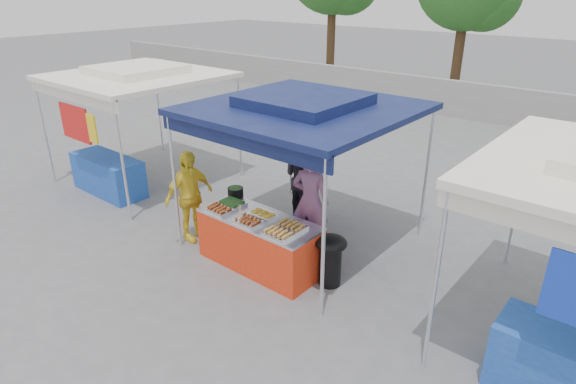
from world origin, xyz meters
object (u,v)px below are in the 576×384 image
Objects in this scene: vendor_table at (260,242)px; vendor_woman at (310,201)px; wok_burner at (330,256)px; customer_person at (189,196)px; helper_man at (304,177)px; cooking_pot at (236,192)px.

vendor_woman reaches higher than vendor_table.
wok_burner is 2.73m from customer_person.
customer_person is at bearing 64.71° from helper_man.
cooking_pot is 0.33× the size of wok_burner.
helper_man reaches higher than cooking_pot.
vendor_table is 1.09m from vendor_woman.
vendor_table is 2.47× the size of wok_burner.
customer_person is at bearing -146.22° from cooking_pot.
helper_man is at bearing -60.79° from vendor_woman.
customer_person is (-0.67, -0.45, -0.12)m from cooking_pot.
customer_person is (-1.53, -0.10, 0.39)m from vendor_table.
wok_burner is at bearing -1.51° from cooking_pot.
vendor_table reaches higher than wok_burner.
customer_person reaches higher than vendor_table.
vendor_table is 1.58m from customer_person.
cooking_pot is 0.15× the size of helper_man.
wok_burner is at bearing 142.79° from helper_man.
customer_person is at bearing -176.19° from vendor_table.
cooking_pot is 2.06m from wok_burner.
vendor_woman is at bearing -56.88° from customer_person.
helper_man is 1.09× the size of customer_person.
cooking_pot is 1.28m from vendor_woman.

